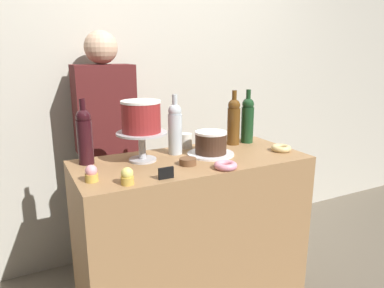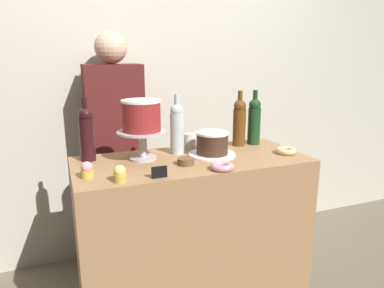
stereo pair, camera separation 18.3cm
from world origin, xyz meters
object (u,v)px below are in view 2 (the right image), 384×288
(wine_bottle_dark_red, at_px, (87,133))
(cake_stand_pedestal, at_px, (142,140))
(price_sign_chalkboard, at_px, (159,172))
(wine_bottle_amber, at_px, (239,122))
(cupcake_strawberry, at_px, (87,170))
(donut_glazed, at_px, (286,151))
(barista_figure, at_px, (116,151))
(cupcake_lemon, at_px, (120,174))
(white_layer_cake, at_px, (141,116))
(wine_bottle_green, at_px, (254,120))
(cookie_stack, at_px, (186,161))
(chocolate_round_cake, at_px, (212,143))
(donut_pink, at_px, (222,166))
(coffee_cup_ceramic, at_px, (190,141))
(wine_bottle_clear, at_px, (177,128))

(wine_bottle_dark_red, bearing_deg, cake_stand_pedestal, -16.90)
(price_sign_chalkboard, bearing_deg, wine_bottle_amber, 32.33)
(cupcake_strawberry, height_order, price_sign_chalkboard, cupcake_strawberry)
(donut_glazed, relative_size, barista_figure, 0.07)
(wine_bottle_amber, distance_m, cupcake_strawberry, 0.94)
(cupcake_lemon, distance_m, cupcake_strawberry, 0.16)
(cake_stand_pedestal, bearing_deg, wine_bottle_amber, 7.25)
(white_layer_cake, bearing_deg, cake_stand_pedestal, 90.00)
(white_layer_cake, bearing_deg, wine_bottle_green, 6.35)
(donut_glazed, relative_size, cookie_stack, 1.33)
(chocolate_round_cake, height_order, wine_bottle_green, wine_bottle_green)
(cookie_stack, height_order, price_sign_chalkboard, price_sign_chalkboard)
(white_layer_cake, xyz_separation_m, donut_pink, (0.31, -0.30, -0.21))
(cupcake_strawberry, bearing_deg, white_layer_cake, 32.63)
(cupcake_lemon, height_order, coffee_cup_ceramic, coffee_cup_ceramic)
(coffee_cup_ceramic, bearing_deg, wine_bottle_clear, -140.36)
(price_sign_chalkboard, bearing_deg, wine_bottle_dark_red, 124.90)
(cake_stand_pedestal, relative_size, cupcake_lemon, 3.46)
(cookie_stack, xyz_separation_m, barista_figure, (-0.23, 0.71, -0.11))
(wine_bottle_green, relative_size, wine_bottle_amber, 1.00)
(wine_bottle_amber, bearing_deg, cake_stand_pedestal, -172.75)
(wine_bottle_amber, relative_size, cookie_stack, 3.87)
(cupcake_lemon, distance_m, barista_figure, 0.86)
(white_layer_cake, xyz_separation_m, coffee_cup_ceramic, (0.31, 0.13, -0.19))
(cake_stand_pedestal, xyz_separation_m, chocolate_round_cake, (0.37, -0.06, -0.03))
(white_layer_cake, bearing_deg, wine_bottle_clear, 12.19)
(wine_bottle_green, xyz_separation_m, donut_glazed, (0.06, -0.25, -0.13))
(wine_bottle_dark_red, xyz_separation_m, cupcake_strawberry, (-0.03, -0.27, -0.11))
(barista_figure, bearing_deg, coffee_cup_ceramic, -49.10)
(wine_bottle_green, bearing_deg, chocolate_round_cake, -157.25)
(cupcake_strawberry, height_order, cookie_stack, cupcake_strawberry)
(cupcake_strawberry, relative_size, price_sign_chalkboard, 1.06)
(cake_stand_pedestal, bearing_deg, white_layer_cake, -90.00)
(cupcake_lemon, bearing_deg, coffee_cup_ceramic, 41.50)
(cupcake_lemon, height_order, donut_pink, cupcake_lemon)
(wine_bottle_amber, bearing_deg, cupcake_strawberry, -163.51)
(wine_bottle_green, relative_size, price_sign_chalkboard, 4.65)
(chocolate_round_cake, xyz_separation_m, cupcake_strawberry, (-0.66, -0.13, -0.04))
(wine_bottle_dark_red, relative_size, donut_glazed, 2.91)
(wine_bottle_dark_red, distance_m, coffee_cup_ceramic, 0.58)
(wine_bottle_amber, distance_m, barista_figure, 0.84)
(chocolate_round_cake, distance_m, barista_figure, 0.76)
(chocolate_round_cake, bearing_deg, wine_bottle_dark_red, 167.14)
(cake_stand_pedestal, distance_m, price_sign_chalkboard, 0.31)
(wine_bottle_amber, bearing_deg, donut_glazed, -58.15)
(wine_bottle_green, height_order, donut_glazed, wine_bottle_green)
(wine_bottle_green, bearing_deg, cupcake_lemon, -157.02)
(barista_figure, bearing_deg, cupcake_strawberry, -108.32)
(chocolate_round_cake, xyz_separation_m, wine_bottle_clear, (-0.16, 0.11, 0.07))
(wine_bottle_green, distance_m, wine_bottle_amber, 0.10)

